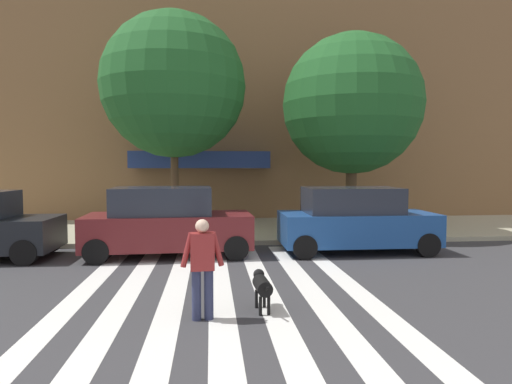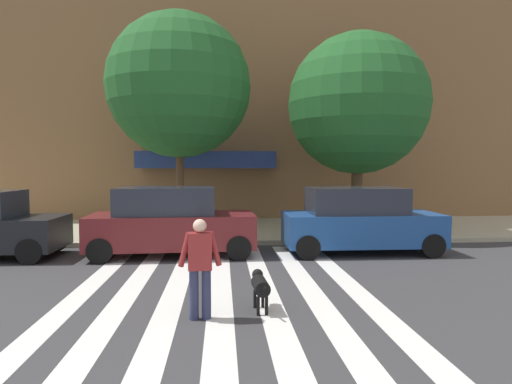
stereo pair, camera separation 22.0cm
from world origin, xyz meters
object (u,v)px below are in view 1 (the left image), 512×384
street_tree_nearest (174,86)px  dog_on_leash (262,285)px  parked_car_behind_first (167,222)px  pedestrian_dog_walker (202,263)px  street_tree_middle (352,105)px  parked_car_third_in_line (355,220)px

street_tree_nearest → dog_on_leash: size_ratio=7.79×
parked_car_behind_first → pedestrian_dog_walker: 5.34m
street_tree_nearest → street_tree_middle: street_tree_nearest is taller
street_tree_middle → dog_on_leash: size_ratio=7.29×
street_tree_middle → pedestrian_dog_walker: bearing=-121.2°
street_tree_nearest → dog_on_leash: bearing=-75.6°
parked_car_behind_first → dog_on_leash: 5.32m
pedestrian_dog_walker → street_tree_middle: bearing=58.8°
street_tree_nearest → street_tree_middle: bearing=1.2°
pedestrian_dog_walker → dog_on_leash: (1.01, 0.36, -0.48)m
parked_car_third_in_line → street_tree_middle: bearing=74.0°
parked_car_third_in_line → street_tree_middle: street_tree_middle is taller
street_tree_nearest → pedestrian_dog_walker: (1.11, -8.59, -4.34)m
parked_car_third_in_line → dog_on_leash: bearing=-123.9°
parked_car_third_in_line → parked_car_behind_first: bearing=-180.0°
street_tree_nearest → pedestrian_dog_walker: bearing=-82.6°
street_tree_nearest → street_tree_middle: (6.40, 0.14, -0.54)m
parked_car_behind_first → parked_car_third_in_line: 5.35m
parked_car_behind_first → street_tree_nearest: size_ratio=0.60×
parked_car_third_in_line → dog_on_leash: (-3.28, -4.88, -0.48)m
street_tree_middle → dog_on_leash: street_tree_middle is taller
parked_car_third_in_line → pedestrian_dog_walker: (-4.29, -5.24, 0.01)m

